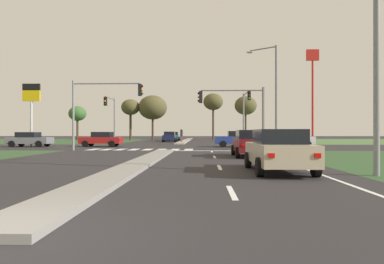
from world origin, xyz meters
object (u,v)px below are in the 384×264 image
(car_maroon_fifth, at_px, (251,143))
(treeline_third, at_px, (153,108))
(car_red_sixth, at_px, (101,139))
(treeline_near, at_px, (77,114))
(car_teal_seventh, at_px, (173,136))
(pedestrian_at_median, at_px, (182,134))
(car_grey_third, at_px, (29,139))
(traffic_signal_far_right, at_px, (245,108))
(car_white_near, at_px, (291,139))
(traffic_signal_far_left, at_px, (111,112))
(treeline_fourth, at_px, (213,102))
(fuel_price_totem, at_px, (31,100))
(traffic_signal_near_left, at_px, (99,101))
(fastfood_pole_sign, at_px, (313,76))
(car_blue_second, at_px, (236,139))
(traffic_signal_near_right, at_px, (237,106))
(street_lamp_near, at_px, (375,19))
(street_lamp_second, at_px, (273,91))
(car_beige_eighth, at_px, (278,150))
(treeline_second, at_px, (131,108))
(car_navy_fourth, at_px, (170,137))
(treeline_fifth, at_px, (246,106))

(car_maroon_fifth, height_order, treeline_third, treeline_third)
(car_red_sixth, bearing_deg, treeline_near, 23.91)
(car_teal_seventh, height_order, pedestrian_at_median, pedestrian_at_median)
(car_grey_third, xyz_separation_m, traffic_signal_far_right, (22.12, 4.74, 3.40))
(car_teal_seventh, bearing_deg, car_white_near, 117.71)
(car_teal_seventh, xyz_separation_m, traffic_signal_far_left, (-5.34, -20.98, 3.02))
(treeline_third, relative_size, treeline_fourth, 0.93)
(fuel_price_totem, bearing_deg, traffic_signal_far_left, 27.52)
(traffic_signal_near_left, bearing_deg, fastfood_pole_sign, 43.79)
(car_blue_second, height_order, traffic_signal_near_right, traffic_signal_near_right)
(car_red_sixth, bearing_deg, traffic_signal_near_left, -164.85)
(street_lamp_near, relative_size, pedestrian_at_median, 5.05)
(pedestrian_at_median, relative_size, treeline_near, 0.29)
(car_blue_second, distance_m, street_lamp_second, 8.42)
(car_beige_eighth, distance_m, treeline_second, 56.42)
(car_grey_third, height_order, traffic_signal_far_right, traffic_signal_far_right)
(fuel_price_totem, bearing_deg, car_maroon_fifth, -35.63)
(car_navy_fourth, relative_size, fastfood_pole_sign, 0.31)
(pedestrian_at_median, xyz_separation_m, treeline_second, (-10.97, 19.62, 4.89))
(car_blue_second, bearing_deg, car_grey_third, 91.11)
(car_navy_fourth, bearing_deg, treeline_second, -57.24)
(traffic_signal_near_left, height_order, pedestrian_at_median, traffic_signal_near_left)
(traffic_signal_far_right, xyz_separation_m, treeline_fourth, (-2.69, 30.20, 3.28))
(car_white_near, height_order, traffic_signal_far_left, traffic_signal_far_left)
(treeline_second, bearing_deg, traffic_signal_near_right, -66.85)
(traffic_signal_near_right, distance_m, treeline_fourth, 41.75)
(street_lamp_near, xyz_separation_m, treeline_near, (-29.37, 53.09, -0.35))
(fastfood_pole_sign, height_order, treeline_second, fastfood_pole_sign)
(street_lamp_second, distance_m, fuel_price_totem, 24.64)
(traffic_signal_far_right, bearing_deg, street_lamp_second, -86.13)
(car_beige_eighth, bearing_deg, pedestrian_at_median, 99.31)
(street_lamp_second, distance_m, fastfood_pole_sign, 25.96)
(car_red_sixth, xyz_separation_m, pedestrian_at_median, (7.44, 11.78, 0.52))
(treeline_second, relative_size, treeline_third, 0.91)
(car_white_near, bearing_deg, traffic_signal_far_right, 38.65)
(fuel_price_totem, xyz_separation_m, treeline_second, (3.95, 30.85, 1.43))
(car_red_sixth, distance_m, traffic_signal_near_left, 8.21)
(car_teal_seventh, xyz_separation_m, fuel_price_totem, (-12.67, -24.80, 3.97))
(traffic_signal_near_right, xyz_separation_m, traffic_signal_far_right, (2.04, 11.36, 0.62))
(car_beige_eighth, relative_size, treeline_fifth, 0.56)
(car_maroon_fifth, distance_m, treeline_fourth, 48.93)
(car_blue_second, bearing_deg, street_lamp_near, -173.83)
(car_beige_eighth, distance_m, treeline_near, 58.60)
(car_navy_fourth, height_order, traffic_signal_near_right, traffic_signal_near_right)
(street_lamp_second, xyz_separation_m, fuel_price_totem, (-23.31, 7.98, 0.04))
(treeline_third, bearing_deg, car_navy_fourth, -71.91)
(treeline_fifth, bearing_deg, street_lamp_second, -93.71)
(car_maroon_fifth, distance_m, traffic_signal_near_right, 7.43)
(treeline_second, xyz_separation_m, treeline_third, (4.21, 0.37, 0.03))
(treeline_third, bearing_deg, car_grey_third, -103.41)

